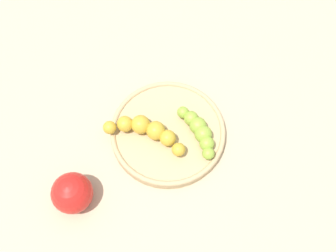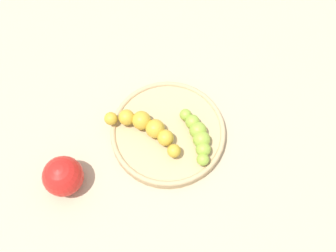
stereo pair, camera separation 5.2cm
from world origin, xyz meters
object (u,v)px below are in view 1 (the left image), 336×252
fruit_bowl (168,132)px  banana_spotted (146,130)px  apple_red (72,193)px  banana_green (199,130)px

fruit_bowl → banana_spotted: (0.01, 0.04, 0.03)m
apple_red → banana_spotted: bearing=-68.4°
fruit_bowl → banana_green: bearing=-120.1°
fruit_bowl → apple_red: size_ratio=3.08×
fruit_bowl → apple_red: 0.21m
fruit_bowl → banana_green: banana_green is taller
banana_spotted → banana_green: bearing=-70.0°
fruit_bowl → apple_red: apple_red is taller
apple_red → banana_green: bearing=-83.9°
banana_spotted → apple_red: 0.17m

